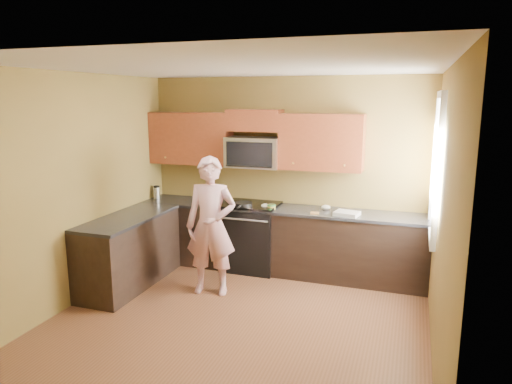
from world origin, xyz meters
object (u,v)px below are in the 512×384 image
at_px(woman, 211,226).
at_px(frying_pan, 243,206).
at_px(microwave, 254,167).
at_px(travel_mug, 157,198).
at_px(stove, 251,236).
at_px(butter_tub, 271,209).

relative_size(woman, frying_pan, 3.95).
xyz_separation_m(microwave, travel_mug, (-1.50, -0.13, -0.53)).
relative_size(stove, frying_pan, 2.19).
distance_m(stove, woman, 1.05).
bearing_deg(woman, travel_mug, 135.15).
bearing_deg(stove, frying_pan, -103.96).
bearing_deg(butter_tub, travel_mug, 176.79).
relative_size(woman, butter_tub, 15.03).
xyz_separation_m(stove, woman, (-0.19, -0.96, 0.38)).
height_order(microwave, travel_mug, microwave).
height_order(microwave, woman, woman).
distance_m(microwave, travel_mug, 1.60).
xyz_separation_m(frying_pan, butter_tub, (0.38, 0.09, -0.03)).
bearing_deg(travel_mug, woman, -35.99).
relative_size(microwave, woman, 0.44).
distance_m(woman, butter_tub, 1.00).
distance_m(stove, butter_tub, 0.56).
height_order(microwave, frying_pan, microwave).
bearing_deg(woman, butter_tub, 49.85).
relative_size(stove, microwave, 1.25).
distance_m(stove, microwave, 0.98).
xyz_separation_m(microwave, butter_tub, (0.33, -0.23, -0.53)).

